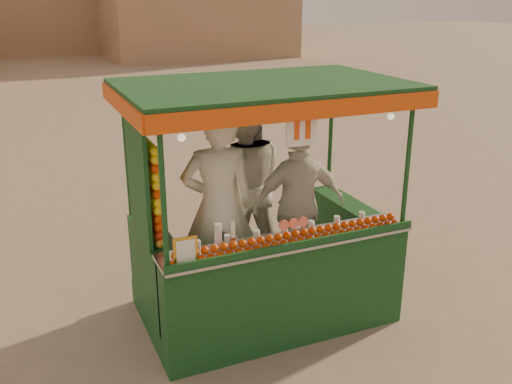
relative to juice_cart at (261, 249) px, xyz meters
name	(u,v)px	position (x,y,z in m)	size (l,w,h in m)	color
ground	(268,300)	(0.22, 0.30, -0.78)	(90.00, 90.00, 0.00)	#746453
building_right	(196,5)	(7.22, 24.30, 1.72)	(9.00, 6.00, 5.00)	#A0755B
juice_cart	(261,249)	(0.00, 0.00, 0.00)	(2.67, 1.73, 2.43)	#103B1B
vendor_left	(218,207)	(-0.40, 0.13, 0.47)	(0.77, 0.57, 1.95)	white
vendor_middle	(244,184)	(0.10, 0.68, 0.47)	(1.10, 0.96, 1.94)	beige
vendor_right	(299,205)	(0.50, 0.16, 0.34)	(1.04, 0.56, 1.68)	silver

